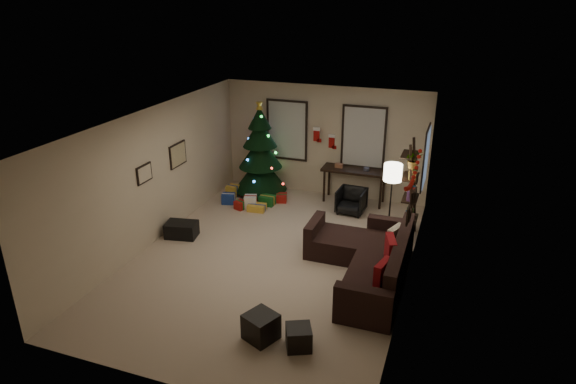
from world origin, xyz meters
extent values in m
plane|color=#BBA48D|center=(0.00, 0.00, 0.00)|extent=(7.00, 7.00, 0.00)
plane|color=white|center=(0.00, 0.00, 2.70)|extent=(7.00, 7.00, 0.00)
plane|color=beige|center=(0.00, 3.50, 1.35)|extent=(5.00, 0.00, 5.00)
plane|color=beige|center=(0.00, -3.50, 1.35)|extent=(5.00, 0.00, 5.00)
plane|color=beige|center=(-2.50, 0.00, 1.35)|extent=(0.00, 7.00, 7.00)
plane|color=beige|center=(2.50, 0.00, 1.35)|extent=(0.00, 7.00, 7.00)
cube|color=#728CB2|center=(-0.95, 3.47, 1.55)|extent=(0.94, 0.02, 1.35)
cube|color=beige|center=(-0.95, 3.47, 1.55)|extent=(0.94, 0.03, 1.35)
cube|color=#728CB2|center=(0.95, 3.47, 1.55)|extent=(0.94, 0.02, 1.35)
cube|color=beige|center=(0.95, 3.47, 1.55)|extent=(0.94, 0.03, 1.35)
cube|color=#728CB2|center=(2.47, 2.55, 1.50)|extent=(0.05, 0.27, 1.17)
cube|color=beige|center=(2.47, 2.55, 1.50)|extent=(0.05, 0.45, 1.17)
cylinder|color=black|center=(-1.46, 2.95, 0.14)|extent=(0.09, 0.09, 0.28)
cone|color=black|center=(-1.46, 2.95, 0.57)|extent=(1.29, 1.29, 0.90)
cone|color=black|center=(-1.46, 2.95, 1.09)|extent=(1.06, 1.06, 0.76)
cone|color=black|center=(-1.46, 2.95, 1.56)|extent=(0.83, 0.83, 0.66)
cone|color=black|center=(-1.46, 2.95, 1.94)|extent=(0.57, 0.57, 0.52)
cylinder|color=maroon|center=(-1.46, 2.95, 0.02)|extent=(1.04, 1.04, 0.04)
cube|color=gold|center=(-2.05, 2.55, 0.14)|extent=(0.26, 0.26, 0.28)
cube|color=maroon|center=(-1.55, 1.90, 0.10)|extent=(0.22, 0.22, 0.20)
cube|color=navy|center=(-1.95, 2.10, 0.12)|extent=(0.30, 0.22, 0.25)
cube|color=#14591E|center=(-1.05, 2.35, 0.11)|extent=(0.35, 0.28, 0.22)
cube|color=silver|center=(-1.35, 2.05, 0.15)|extent=(0.28, 0.25, 0.30)
cube|color=gold|center=(-1.15, 1.95, 0.07)|extent=(0.40, 0.30, 0.15)
cube|color=maroon|center=(-0.80, 2.65, 0.09)|extent=(0.25, 0.30, 0.18)
cube|color=black|center=(2.03, -0.16, 0.21)|extent=(0.89, 2.38, 0.42)
cube|color=black|center=(2.38, -0.16, 0.65)|extent=(0.20, 2.38, 0.46)
cube|color=black|center=(2.03, -1.45, 0.33)|extent=(0.89, 0.20, 0.66)
cube|color=black|center=(2.03, 1.13, 0.33)|extent=(0.89, 0.20, 0.66)
cube|color=black|center=(1.16, 0.59, 0.21)|extent=(0.84, 0.89, 0.42)
cube|color=black|center=(0.65, 0.59, 0.33)|extent=(0.18, 0.89, 0.66)
cube|color=maroon|center=(2.21, -0.93, 0.64)|extent=(0.22, 0.46, 0.44)
cube|color=maroon|center=(2.21, -0.14, 0.64)|extent=(0.27, 0.51, 0.49)
cube|color=beige|center=(2.21, 0.42, 0.63)|extent=(0.26, 0.43, 0.42)
cube|color=black|center=(0.70, -2.24, 0.20)|extent=(0.56, 0.56, 0.40)
cube|color=black|center=(1.28, -2.24, 0.17)|extent=(0.47, 0.47, 0.34)
cube|color=black|center=(0.83, 3.22, 0.80)|extent=(1.54, 0.55, 0.05)
cylinder|color=black|center=(0.16, 3.00, 0.38)|extent=(0.05, 0.05, 0.77)
cylinder|color=black|center=(0.16, 3.44, 0.38)|extent=(0.05, 0.05, 0.77)
cylinder|color=black|center=(1.51, 3.00, 0.38)|extent=(0.05, 0.05, 0.77)
cylinder|color=black|center=(1.51, 3.44, 0.38)|extent=(0.05, 0.05, 0.77)
imported|color=black|center=(0.93, 2.57, 0.29)|extent=(0.60, 0.56, 0.58)
cube|color=black|center=(2.32, 1.54, 1.02)|extent=(0.05, 0.05, 2.04)
cube|color=black|center=(2.32, 2.09, 1.02)|extent=(0.05, 0.05, 2.04)
cube|color=black|center=(2.29, 1.81, 0.40)|extent=(0.30, 0.57, 0.03)
cube|color=black|center=(2.29, 1.81, 0.85)|extent=(0.30, 0.57, 0.03)
cube|color=black|center=(2.29, 1.81, 1.31)|extent=(0.30, 0.57, 0.03)
cube|color=black|center=(2.29, 1.81, 1.76)|extent=(0.30, 0.57, 0.03)
imported|color=#4C4C4C|center=(2.30, 1.59, 1.80)|extent=(0.54, 0.51, 0.47)
cylinder|color=black|center=(1.95, 1.40, 0.02)|extent=(0.29, 0.29, 0.03)
cylinder|color=black|center=(1.95, 1.40, 0.73)|extent=(0.03, 0.03, 1.40)
cylinder|color=white|center=(1.95, 1.40, 1.50)|extent=(0.35, 0.35, 0.33)
cube|color=black|center=(-2.48, 0.91, 1.53)|extent=(0.04, 0.60, 0.50)
cube|color=tan|center=(-2.48, 0.91, 1.53)|extent=(0.01, 0.54, 0.45)
cube|color=black|center=(-2.48, -0.29, 1.52)|extent=(0.04, 0.45, 0.35)
cube|color=beige|center=(-2.48, -0.29, 1.52)|extent=(0.01, 0.41, 0.31)
cube|color=black|center=(2.48, -0.60, 1.55)|extent=(0.03, 0.22, 0.28)
cube|color=black|center=(2.48, -0.25, 1.70)|extent=(0.03, 0.18, 0.22)
cube|color=black|center=(2.48, -0.25, 1.40)|extent=(0.03, 0.20, 0.16)
cube|color=black|center=(2.48, 0.10, 1.58)|extent=(0.03, 0.26, 0.20)
cube|color=black|center=(2.48, 0.45, 1.48)|extent=(0.03, 0.18, 0.24)
cube|color=black|center=(2.48, 0.45, 1.78)|extent=(0.03, 0.16, 0.16)
cube|color=#990F0C|center=(-0.15, 3.31, 1.54)|extent=(0.14, 0.04, 0.30)
cube|color=white|center=(-0.15, 3.31, 1.69)|extent=(0.16, 0.05, 0.08)
cube|color=#990F0C|center=(-0.08, 3.31, 1.41)|extent=(0.10, 0.04, 0.08)
cube|color=#990F0C|center=(0.18, 3.50, 1.36)|extent=(0.14, 0.04, 0.30)
cube|color=white|center=(0.18, 3.50, 1.51)|extent=(0.16, 0.05, 0.08)
cube|color=#990F0C|center=(0.25, 3.50, 1.23)|extent=(0.10, 0.04, 0.08)
cube|color=black|center=(-2.10, 0.22, 0.16)|extent=(0.70, 0.53, 0.31)
camera|label=1|loc=(3.08, -7.74, 4.75)|focal=31.12mm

